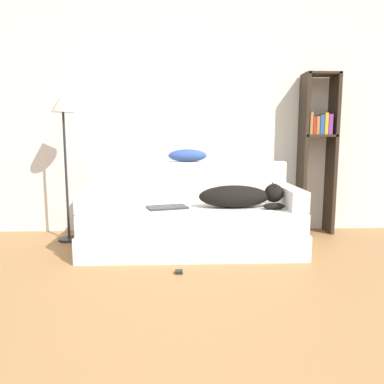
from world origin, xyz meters
name	(u,v)px	position (x,y,z in m)	size (l,w,h in m)	color
ground_plane	(233,379)	(0.00, 0.00, 0.00)	(20.00, 20.00, 0.00)	#9E7042
wall_back	(199,109)	(0.00, 2.70, 1.35)	(7.13, 0.06, 2.70)	silver
couch	(192,228)	(-0.11, 1.93, 0.20)	(1.98, 0.89, 0.41)	silver
couch_backrest	(190,181)	(-0.11, 2.31, 0.60)	(1.94, 0.15, 0.39)	silver
couch_arm_left	(92,198)	(-1.02, 1.93, 0.50)	(0.15, 0.70, 0.18)	silver
couch_arm_right	(289,197)	(0.81, 1.93, 0.50)	(0.15, 0.70, 0.18)	silver
dog	(240,196)	(0.33, 1.86, 0.51)	(0.77, 0.28, 0.23)	black
laptop	(167,207)	(-0.33, 1.85, 0.42)	(0.40, 0.30, 0.02)	#2D2D30
throw_pillow	(187,156)	(-0.13, 2.30, 0.86)	(0.39, 0.17, 0.13)	#335199
bookshelf	(318,144)	(1.28, 2.52, 0.97)	(0.36, 0.26, 1.71)	#2D2319
floor_lamp	(63,120)	(-1.35, 2.28, 1.21)	(0.23, 0.23, 1.48)	#232326
power_adapter	(179,272)	(-0.23, 1.29, 0.01)	(0.06, 0.06, 0.02)	black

